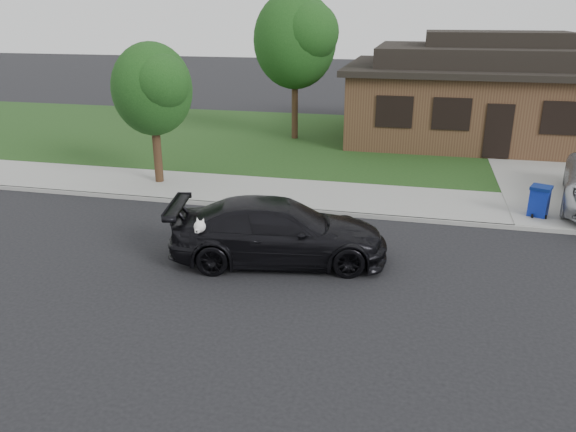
# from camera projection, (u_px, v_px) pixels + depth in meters

# --- Properties ---
(ground) EXTENTS (120.00, 120.00, 0.00)m
(ground) POSITION_uv_depth(u_px,v_px,m) (363.00, 270.00, 12.88)
(ground) COLOR black
(ground) RESTS_ON ground
(sidewalk) EXTENTS (60.00, 3.00, 0.12)m
(sidewalk) POSITION_uv_depth(u_px,v_px,m) (380.00, 200.00, 17.43)
(sidewalk) COLOR gray
(sidewalk) RESTS_ON ground
(curb) EXTENTS (60.00, 0.12, 0.12)m
(curb) POSITION_uv_depth(u_px,v_px,m) (376.00, 217.00, 16.06)
(curb) COLOR gray
(curb) RESTS_ON ground
(lawn) EXTENTS (60.00, 13.00, 0.13)m
(lawn) POSITION_uv_depth(u_px,v_px,m) (394.00, 144.00, 24.74)
(lawn) COLOR #193814
(lawn) RESTS_ON ground
(driveway) EXTENTS (4.50, 13.00, 0.14)m
(driveway) POSITION_uv_depth(u_px,v_px,m) (554.00, 170.00, 20.71)
(driveway) COLOR gray
(driveway) RESTS_ON ground
(sedan) EXTENTS (5.37, 3.01, 1.47)m
(sedan) POSITION_uv_depth(u_px,v_px,m) (278.00, 231.00, 13.14)
(sedan) COLOR black
(sedan) RESTS_ON ground
(recycling_bin) EXTENTS (0.68, 0.68, 0.88)m
(recycling_bin) POSITION_uv_depth(u_px,v_px,m) (539.00, 201.00, 15.78)
(recycling_bin) COLOR navy
(recycling_bin) RESTS_ON sidewalk
(house) EXTENTS (12.60, 8.60, 4.65)m
(house) POSITION_uv_depth(u_px,v_px,m) (490.00, 94.00, 25.00)
(house) COLOR #422B1C
(house) RESTS_ON ground
(tree_0) EXTENTS (3.78, 3.60, 6.34)m
(tree_0) POSITION_uv_depth(u_px,v_px,m) (298.00, 39.00, 24.04)
(tree_0) COLOR #332114
(tree_0) RESTS_ON ground
(tree_2) EXTENTS (2.73, 2.60, 4.59)m
(tree_2) POSITION_uv_depth(u_px,v_px,m) (154.00, 88.00, 18.01)
(tree_2) COLOR #332114
(tree_2) RESTS_ON ground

